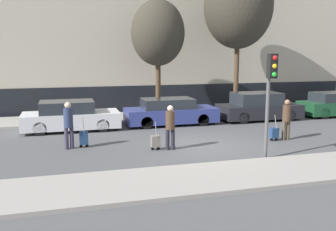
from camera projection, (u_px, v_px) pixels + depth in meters
name	position (u px, v px, depth m)	size (l,w,h in m)	color
ground_plane	(201.00, 146.00, 14.57)	(80.00, 80.00, 0.00)	#4C4C4F
sidewalk_near	(246.00, 174.00, 11.00)	(28.00, 2.50, 0.12)	gray
sidewalk_far	(157.00, 116.00, 21.21)	(28.00, 3.00, 0.12)	gray
building_facade	(144.00, 16.00, 23.39)	(28.00, 2.29, 11.78)	#B7AD99
parked_car_0	(70.00, 117.00, 17.42)	(4.42, 1.81, 1.38)	silver
parked_car_1	(170.00, 112.00, 18.81)	(4.59, 1.75, 1.33)	navy
parked_car_2	(258.00, 107.00, 20.14)	(4.39, 1.88, 1.48)	black
parked_car_3	(334.00, 105.00, 21.43)	(3.96, 1.72, 1.36)	#194728
pedestrian_left	(68.00, 122.00, 13.97)	(0.35, 0.34, 1.78)	#383347
trolley_left	(84.00, 138.00, 14.31)	(0.34, 0.29, 1.16)	navy
pedestrian_center	(170.00, 125.00, 13.86)	(0.35, 0.34, 1.67)	#23232D
trolley_center	(155.00, 141.00, 13.93)	(0.34, 0.29, 1.08)	slate
pedestrian_right	(287.00, 117.00, 15.44)	(0.35, 0.34, 1.69)	#4C4233
trolley_right	(274.00, 133.00, 15.39)	(0.34, 0.29, 1.08)	navy
traffic_light	(270.00, 85.00, 12.31)	(0.28, 0.47, 3.56)	#515154
bare_tree_near_crossing	(238.00, 6.00, 20.74)	(3.84, 3.84, 8.37)	#4C3826
bare_tree_down_street	(158.00, 33.00, 20.03)	(2.88, 2.88, 6.28)	#4C3826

